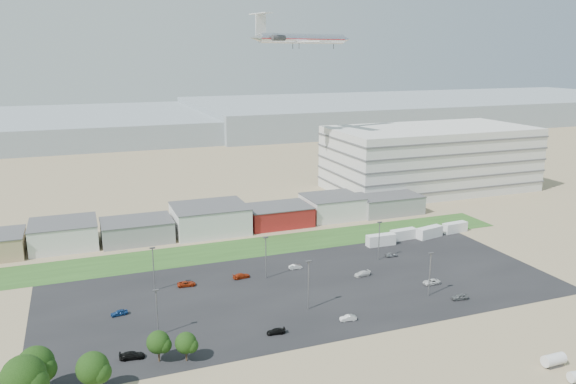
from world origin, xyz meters
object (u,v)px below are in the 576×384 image
parked_car_3 (276,331)px  parked_car_10 (132,355)px  box_trailer_a (381,240)px  parked_car_13 (348,318)px  parked_car_9 (186,284)px  tree_far_left (24,382)px  parked_car_5 (119,313)px  storage_tank_nw (554,360)px  parked_car_2 (460,297)px  airliner (303,39)px  parked_car_12 (362,274)px  parked_car_6 (241,276)px  parked_car_11 (296,267)px  parked_car_0 (431,282)px  parked_car_8 (391,255)px

parked_car_3 → parked_car_10: (-27.31, 0.55, 0.11)m
box_trailer_a → parked_car_13: (-29.92, -38.58, -1.02)m
parked_car_9 → tree_far_left: bearing=145.9°
parked_car_5 → parked_car_10: bearing=-5.4°
storage_tank_nw → parked_car_2: bearing=86.0°
storage_tank_nw → airliner: (3.75, 126.12, 57.39)m
parked_car_10 → parked_car_12: size_ratio=1.08×
parked_car_5 → parked_car_12: parked_car_12 is taller
parked_car_6 → parked_car_12: (28.30, -9.25, -0.02)m
parked_car_5 → parked_car_13: 47.88m
parked_car_11 → parked_car_9: bearing=92.6°
parked_car_9 → parked_car_10: size_ratio=0.96×
parked_car_0 → parked_car_3: 43.94m
parked_car_6 → parked_car_11: bearing=-93.3°
parked_car_6 → parked_car_8: parked_car_6 is taller
parked_car_11 → airliner: bearing=-23.0°
tree_far_left → parked_car_10: 20.15m
box_trailer_a → parked_car_3: 59.85m
parked_car_2 → parked_car_8: bearing=-172.5°
airliner → parked_car_8: (-1.81, -68.40, -58.04)m
parked_car_8 → parked_car_5: bearing=98.0°
box_trailer_a → parked_car_6: bearing=-167.1°
parked_car_3 → parked_car_8: size_ratio=1.07×
parked_car_3 → parked_car_9: (-11.95, 29.38, 0.06)m
parked_car_5 → parked_car_8: size_ratio=1.01×
airliner → parked_car_10: airliner is taller
parked_car_8 → tree_far_left: bearing=114.1°
box_trailer_a → parked_car_11: box_trailer_a is taller
storage_tank_nw → parked_car_8: 57.75m
parked_car_8 → parked_car_11: size_ratio=1.01×
tree_far_left → parked_car_13: bearing=9.5°
tree_far_left → parked_car_3: size_ratio=2.88×
parked_car_9 → parked_car_10: bearing=157.0°
parked_car_5 → tree_far_left: bearing=-36.2°
tree_far_left → parked_car_5: 33.51m
parked_car_5 → parked_car_6: (29.61, 10.17, 0.02)m
parked_car_5 → parked_car_13: size_ratio=1.02×
box_trailer_a → tree_far_left: tree_far_left is taller
tree_far_left → parked_car_3: tree_far_left is taller
parked_car_10 → parked_car_11: bearing=-48.1°
storage_tank_nw → parked_car_13: 38.44m
box_trailer_a → parked_car_9: bearing=-169.7°
box_trailer_a → parked_car_13: bearing=-126.6°
airliner → parked_car_6: (-43.89, -68.33, -58.01)m
parked_car_0 → parked_car_10: size_ratio=0.94×
parked_car_2 → parked_car_5: 74.23m
airliner → parked_car_12: airliner is taller
parked_car_2 → parked_car_10: parked_car_2 is taller
parked_car_2 → parked_car_5: parked_car_2 is taller
parked_car_5 → parked_car_9: 19.03m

